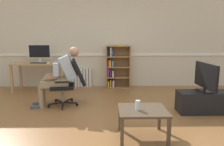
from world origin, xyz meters
TOP-DOWN VIEW (x-y plane):
  - ground_plane at (0.00, 0.00)m, footprint 18.00×18.00m
  - back_wall at (0.00, 2.65)m, footprint 12.00×0.13m
  - computer_desk at (-1.74, 2.15)m, footprint 1.37×0.61m
  - imac_monitor at (-1.75, 2.23)m, footprint 0.59×0.14m
  - keyboard at (-1.72, 2.01)m, footprint 0.40×0.12m
  - computer_mouse at (-1.47, 2.03)m, footprint 0.06×0.10m
  - bookshelf at (0.30, 2.44)m, footprint 0.68×0.29m
  - radiator at (-0.78, 2.54)m, footprint 0.73×0.08m
  - office_chair at (-0.72, 0.93)m, footprint 0.80×0.63m
  - person_seated at (-0.90, 0.90)m, footprint 1.00×0.46m
  - tv_stand at (1.88, 0.47)m, footprint 0.97×0.39m
  - tv_screen at (1.88, 0.47)m, footprint 0.21×0.79m
  - coffee_table at (0.56, -0.48)m, footprint 0.67×0.56m
  - drinking_glass at (0.48, -0.51)m, footprint 0.07×0.07m

SIDE VIEW (x-z plane):
  - ground_plane at x=0.00m, z-range 0.00..0.00m
  - tv_stand at x=1.88m, z-range 0.00..0.41m
  - radiator at x=-0.78m, z-range 0.00..0.54m
  - coffee_table at x=0.56m, z-range 0.15..0.57m
  - drinking_glass at x=0.48m, z-range 0.42..0.56m
  - office_chair at x=-0.72m, z-range 0.04..1.01m
  - bookshelf at x=0.30m, z-range -0.02..1.19m
  - computer_desk at x=-1.74m, z-range 0.27..1.03m
  - person_seated at x=-0.90m, z-range 0.04..1.26m
  - tv_screen at x=1.88m, z-range 0.42..0.96m
  - keyboard at x=-1.72m, z-range 0.76..0.78m
  - computer_mouse at x=-1.47m, z-range 0.76..0.79m
  - imac_monitor at x=-1.75m, z-range 0.79..1.27m
  - back_wall at x=0.00m, z-range 0.00..2.70m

